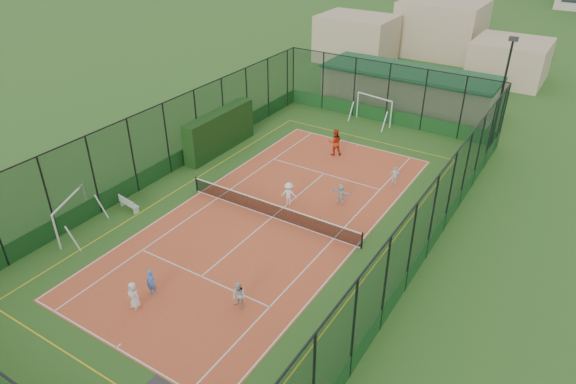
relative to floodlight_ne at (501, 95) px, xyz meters
name	(u,v)px	position (x,y,z in m)	size (l,w,h in m)	color
ground	(272,217)	(-8.60, -16.60, -4.12)	(300.00, 300.00, 0.00)	#306322
court_slab	(272,217)	(-8.60, -16.60, -4.12)	(11.17, 23.97, 0.01)	#BC4029
tennis_net	(272,210)	(-8.60, -16.60, -3.59)	(11.67, 0.12, 1.06)	black
perimeter_fence	(271,180)	(-8.60, -16.60, -1.62)	(18.12, 34.12, 5.00)	#10321D
floodlight_ne	(501,95)	(0.00, 0.00, 0.00)	(0.60, 0.26, 8.25)	black
clubhouse	(409,88)	(-8.60, 5.40, -2.55)	(15.20, 7.20, 3.15)	tan
hedge_left	(220,131)	(-16.90, -10.99, -2.62)	(1.03, 6.87, 3.01)	black
white_bench	(129,203)	(-16.40, -20.45, -3.68)	(1.57, 0.43, 0.88)	white
futsal_goal_near	(72,216)	(-17.17, -23.76, -3.04)	(0.98, 3.38, 2.18)	white
futsal_goal_far	(374,110)	(-9.50, -0.07, -3.02)	(3.44, 1.00, 2.22)	white
child_near_left	(134,295)	(-9.76, -26.28, -3.42)	(0.67, 0.44, 1.38)	white
child_near_mid	(151,283)	(-9.71, -25.21, -3.42)	(0.51, 0.33, 1.39)	#4D7DDB
child_near_right	(239,296)	(-5.65, -23.76, -3.41)	(0.69, 0.54, 1.42)	silver
child_far_left	(289,194)	(-8.53, -14.85, -3.36)	(0.97, 0.56, 1.50)	white
child_far_right	(395,176)	(-3.97, -9.08, -3.45)	(0.77, 0.32, 1.32)	white
child_far_back	(341,194)	(-5.89, -13.05, -3.44)	(1.25, 0.40, 1.35)	silver
coach	(335,142)	(-9.36, -7.21, -3.11)	(0.98, 0.76, 2.01)	red
tennis_balls	(283,208)	(-8.52, -15.47, -4.08)	(5.52, 1.36, 0.07)	#CCE033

